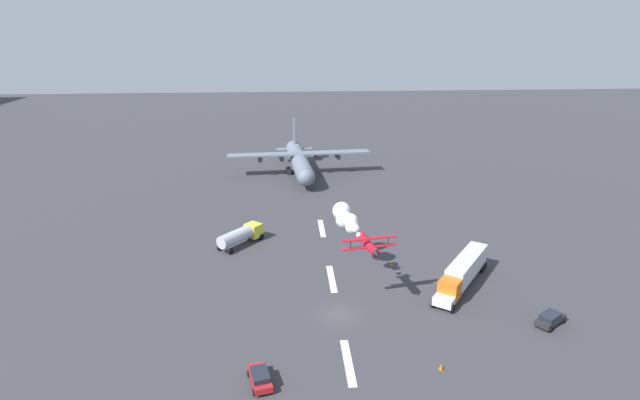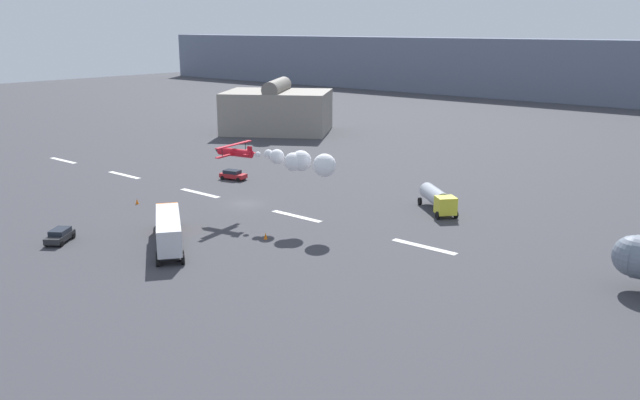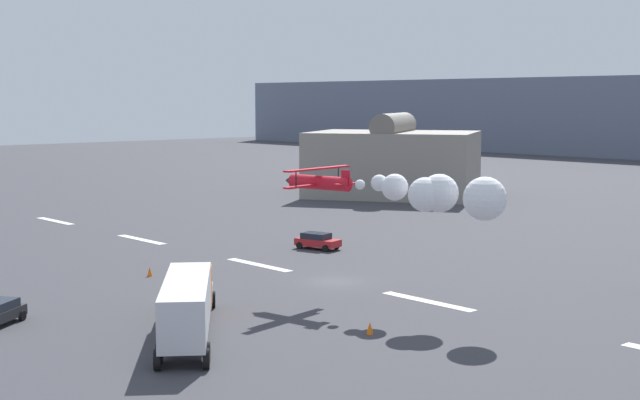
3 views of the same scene
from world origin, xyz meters
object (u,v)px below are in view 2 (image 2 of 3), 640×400
(semi_truck_orange, at_px, (168,227))
(airport_staff_sedan, at_px, (233,174))
(stunt_biplane_red, at_px, (296,161))
(followme_car_yellow, at_px, (60,235))
(traffic_cone_near, at_px, (137,201))
(fuel_tanker_truck, at_px, (438,199))
(traffic_cone_far, at_px, (266,236))

(semi_truck_orange, height_order, airport_staff_sedan, semi_truck_orange)
(stunt_biplane_red, height_order, airport_staff_sedan, stunt_biplane_red)
(followme_car_yellow, xyz_separation_m, airport_staff_sedan, (-8.22, 34.05, 0.00))
(airport_staff_sedan, bearing_deg, traffic_cone_near, -87.18)
(followme_car_yellow, distance_m, airport_staff_sedan, 35.03)
(fuel_tanker_truck, distance_m, airport_staff_sedan, 34.63)
(semi_truck_orange, bearing_deg, airport_staff_sedan, 124.63)
(semi_truck_orange, xyz_separation_m, traffic_cone_far, (6.65, 8.44, -1.76))
(fuel_tanker_truck, distance_m, followme_car_yellow, 46.49)
(fuel_tanker_truck, bearing_deg, traffic_cone_far, -111.79)
(followme_car_yellow, bearing_deg, traffic_cone_far, 42.61)
(semi_truck_orange, relative_size, fuel_tanker_truck, 1.75)
(fuel_tanker_truck, relative_size, airport_staff_sedan, 1.77)
(semi_truck_orange, bearing_deg, traffic_cone_far, 51.76)
(stunt_biplane_red, distance_m, semi_truck_orange, 17.15)
(airport_staff_sedan, xyz_separation_m, traffic_cone_near, (0.92, -18.65, -0.44))
(stunt_biplane_red, bearing_deg, traffic_cone_far, -78.93)
(stunt_biplane_red, bearing_deg, followme_car_yellow, -124.92)
(traffic_cone_near, xyz_separation_m, traffic_cone_far, (24.29, 0.22, 0.00))
(followme_car_yellow, bearing_deg, airport_staff_sedan, 103.57)
(traffic_cone_far, bearing_deg, followme_car_yellow, -137.39)
(airport_staff_sedan, distance_m, traffic_cone_far, 31.23)
(semi_truck_orange, distance_m, airport_staff_sedan, 32.68)
(fuel_tanker_truck, bearing_deg, traffic_cone_near, -145.41)
(stunt_biplane_red, relative_size, fuel_tanker_truck, 2.21)
(traffic_cone_far, bearing_deg, stunt_biplane_red, 101.07)
(followme_car_yellow, xyz_separation_m, traffic_cone_far, (16.99, 15.63, -0.44))
(fuel_tanker_truck, relative_size, followme_car_yellow, 1.80)
(stunt_biplane_red, distance_m, fuel_tanker_truck, 20.10)
(stunt_biplane_red, height_order, traffic_cone_near, stunt_biplane_red)
(followme_car_yellow, bearing_deg, fuel_tanker_truck, 55.82)
(semi_truck_orange, distance_m, traffic_cone_near, 19.54)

